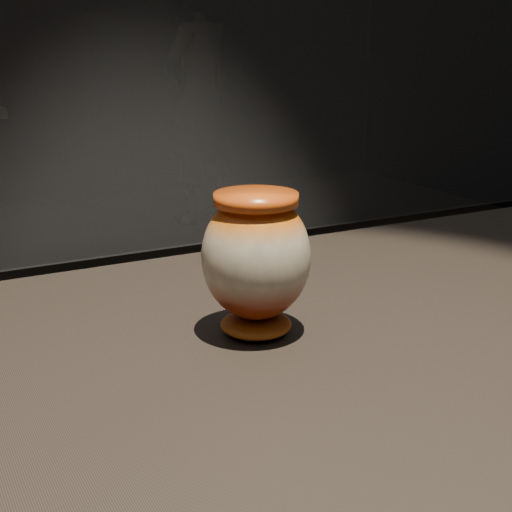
{
  "coord_description": "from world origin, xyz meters",
  "views": [
    {
      "loc": [
        -0.22,
        -0.67,
        1.24
      ],
      "look_at": [
        0.16,
        0.05,
        1.0
      ],
      "focal_mm": 50.0,
      "sensor_mm": 36.0,
      "label": 1
    }
  ],
  "objects": [
    {
      "name": "visitor",
      "position": [
        1.77,
        3.94,
        0.85
      ],
      "size": [
        0.74,
        0.65,
        1.7
      ],
      "primitive_type": "imported",
      "rotation": [
        0.0,
        0.0,
        3.62
      ],
      "color": "black",
      "rests_on": "ground"
    },
    {
      "name": "main_vase",
      "position": [
        0.16,
        0.05,
        1.0
      ],
      "size": [
        0.16,
        0.16,
        0.18
      ],
      "rotation": [
        0.0,
        0.0,
        -0.32
      ],
      "color": "maroon",
      "rests_on": "display_plinth"
    }
  ]
}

